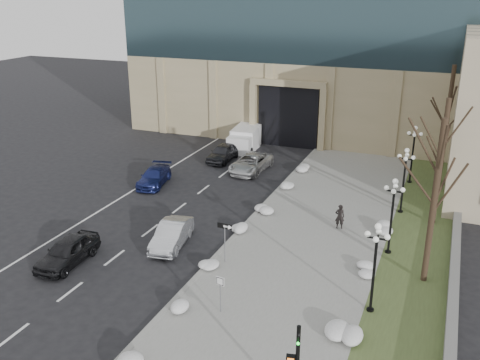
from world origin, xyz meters
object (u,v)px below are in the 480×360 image
at_px(one_way_sign, 227,231).
at_px(car_b, 172,235).
at_px(keep_sign, 220,287).
at_px(car_a, 67,251).
at_px(car_c, 154,177).
at_px(box_truck, 246,138).
at_px(car_d, 251,163).
at_px(lamppost_c, 405,172).
at_px(car_e, 223,153).
at_px(lamppost_d, 413,147).
at_px(pedestrian, 340,217).
at_px(lamppost_b, 393,206).
at_px(lamppost_a, 375,256).

bearing_deg(one_way_sign, car_b, 171.08).
bearing_deg(keep_sign, car_a, -178.59).
distance_m(car_b, car_c, 11.01).
bearing_deg(car_b, box_truck, 89.06).
bearing_deg(one_way_sign, box_truck, 111.98).
height_order(car_b, car_d, car_d).
height_order(box_truck, lamppost_c, lamppost_c).
distance_m(car_c, keep_sign, 18.92).
bearing_deg(car_e, lamppost_d, 0.85).
distance_m(pedestrian, one_way_sign, 8.59).
relative_size(pedestrian, box_truck, 0.25).
bearing_deg(lamppost_b, car_b, -162.83).
bearing_deg(box_truck, car_e, -101.55).
distance_m(car_d, lamppost_a, 21.91).
xyz_separation_m(car_b, keep_sign, (5.72, -5.54, 0.77)).
distance_m(box_truck, lamppost_d, 16.65).
bearing_deg(lamppost_d, one_way_sign, -115.25).
height_order(pedestrian, one_way_sign, one_way_sign).
bearing_deg(keep_sign, lamppost_a, 32.09).
distance_m(car_e, box_truck, 4.73).
bearing_deg(pedestrian, one_way_sign, 36.97).
distance_m(box_truck, one_way_sign, 23.51).
relative_size(car_e, lamppost_d, 0.94).
relative_size(keep_sign, lamppost_d, 0.43).
distance_m(car_d, car_e, 3.83).
bearing_deg(car_e, car_a, -91.23).
xyz_separation_m(lamppost_a, lamppost_b, (0.00, 6.50, 0.00)).
relative_size(one_way_sign, lamppost_d, 0.53).
height_order(car_e, box_truck, box_truck).
height_order(car_e, lamppost_b, lamppost_b).
distance_m(car_a, lamppost_b, 18.81).
height_order(box_truck, one_way_sign, one_way_sign).
distance_m(car_a, car_b, 6.10).
relative_size(car_b, lamppost_c, 0.94).
bearing_deg(car_e, car_c, -108.32).
distance_m(pedestrian, lamppost_a, 9.59).
distance_m(car_a, pedestrian, 16.91).
bearing_deg(lamppost_c, car_d, 160.71).
xyz_separation_m(pedestrian, lamppost_b, (3.41, -2.21, 2.12)).
bearing_deg(keep_sign, lamppost_c, 75.97).
bearing_deg(car_a, car_e, 86.29).
height_order(one_way_sign, keep_sign, one_way_sign).
relative_size(car_c, lamppost_a, 0.96).
bearing_deg(lamppost_b, lamppost_a, -90.00).
bearing_deg(pedestrian, lamppost_b, 129.51).
height_order(car_a, lamppost_d, lamppost_d).
relative_size(box_truck, lamppost_d, 1.40).
bearing_deg(lamppost_c, car_a, -139.18).
distance_m(car_c, car_e, 8.19).
height_order(car_a, lamppost_c, lamppost_c).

